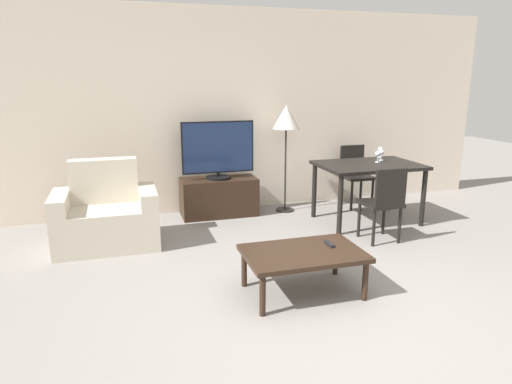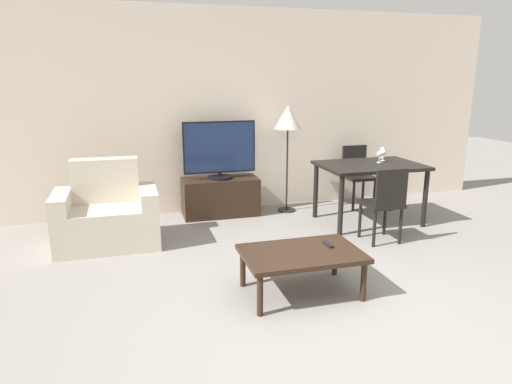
{
  "view_description": "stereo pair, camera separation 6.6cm",
  "coord_description": "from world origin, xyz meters",
  "px_view_note": "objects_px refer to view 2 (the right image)",
  "views": [
    {
      "loc": [
        -1.55,
        -2.74,
        1.81
      ],
      "look_at": [
        -0.23,
        1.66,
        0.65
      ],
      "focal_mm": 32.0,
      "sensor_mm": 36.0,
      "label": 1
    },
    {
      "loc": [
        -1.49,
        -2.76,
        1.81
      ],
      "look_at": [
        -0.23,
        1.66,
        0.65
      ],
      "focal_mm": 32.0,
      "sensor_mm": 36.0,
      "label": 2
    }
  ],
  "objects_px": {
    "dining_table": "(370,171)",
    "tv": "(219,150)",
    "dining_chair_far": "(357,172)",
    "wine_glass_left": "(383,153)",
    "armchair": "(107,216)",
    "dining_chair_near": "(385,201)",
    "remote_primary": "(328,244)",
    "tv_stand": "(220,197)",
    "wine_glass_right": "(382,150)",
    "coffee_table": "(302,256)",
    "wine_glass_center": "(379,155)",
    "floor_lamp": "(288,121)"
  },
  "relations": [
    {
      "from": "dining_table",
      "to": "tv",
      "type": "bearing_deg",
      "value": 155.26
    },
    {
      "from": "dining_chair_far",
      "to": "wine_glass_left",
      "type": "bearing_deg",
      "value": -85.65
    },
    {
      "from": "armchair",
      "to": "dining_chair_near",
      "type": "relative_size",
      "value": 1.26
    },
    {
      "from": "tv",
      "to": "remote_primary",
      "type": "xyz_separation_m",
      "value": [
        0.48,
        -2.38,
        -0.49
      ]
    },
    {
      "from": "armchair",
      "to": "dining_chair_far",
      "type": "relative_size",
      "value": 1.26
    },
    {
      "from": "tv_stand",
      "to": "wine_glass_right",
      "type": "height_order",
      "value": "wine_glass_right"
    },
    {
      "from": "dining_table",
      "to": "remote_primary",
      "type": "bearing_deg",
      "value": -129.14
    },
    {
      "from": "coffee_table",
      "to": "wine_glass_center",
      "type": "bearing_deg",
      "value": 44.79
    },
    {
      "from": "wine_glass_right",
      "to": "wine_glass_center",
      "type": "bearing_deg",
      "value": -126.58
    },
    {
      "from": "tv_stand",
      "to": "remote_primary",
      "type": "xyz_separation_m",
      "value": [
        0.48,
        -2.38,
        0.14
      ]
    },
    {
      "from": "dining_table",
      "to": "wine_glass_right",
      "type": "relative_size",
      "value": 8.59
    },
    {
      "from": "tv",
      "to": "wine_glass_center",
      "type": "xyz_separation_m",
      "value": [
        1.9,
        -0.76,
        -0.02
      ]
    },
    {
      "from": "remote_primary",
      "to": "wine_glass_right",
      "type": "distance_m",
      "value": 2.56
    },
    {
      "from": "coffee_table",
      "to": "wine_glass_left",
      "type": "bearing_deg",
      "value": 44.56
    },
    {
      "from": "coffee_table",
      "to": "wine_glass_center",
      "type": "height_order",
      "value": "wine_glass_center"
    },
    {
      "from": "floor_lamp",
      "to": "coffee_table",
      "type": "bearing_deg",
      "value": -106.7
    },
    {
      "from": "tv_stand",
      "to": "wine_glass_center",
      "type": "distance_m",
      "value": 2.14
    },
    {
      "from": "armchair",
      "to": "tv_stand",
      "type": "relative_size",
      "value": 1.08
    },
    {
      "from": "armchair",
      "to": "dining_chair_far",
      "type": "bearing_deg",
      "value": 11.38
    },
    {
      "from": "wine_glass_right",
      "to": "floor_lamp",
      "type": "bearing_deg",
      "value": 161.5
    },
    {
      "from": "floor_lamp",
      "to": "wine_glass_center",
      "type": "distance_m",
      "value": 1.27
    },
    {
      "from": "armchair",
      "to": "wine_glass_right",
      "type": "xyz_separation_m",
      "value": [
        3.54,
        0.29,
        0.53
      ]
    },
    {
      "from": "coffee_table",
      "to": "tv_stand",
      "type": "bearing_deg",
      "value": 94.74
    },
    {
      "from": "armchair",
      "to": "remote_primary",
      "type": "height_order",
      "value": "armchair"
    },
    {
      "from": "tv",
      "to": "floor_lamp",
      "type": "distance_m",
      "value": 0.99
    },
    {
      "from": "remote_primary",
      "to": "wine_glass_left",
      "type": "bearing_deg",
      "value": 48.13
    },
    {
      "from": "armchair",
      "to": "dining_table",
      "type": "relative_size",
      "value": 0.86
    },
    {
      "from": "dining_table",
      "to": "wine_glass_center",
      "type": "bearing_deg",
      "value": 18.68
    },
    {
      "from": "coffee_table",
      "to": "wine_glass_center",
      "type": "xyz_separation_m",
      "value": [
        1.7,
        1.69,
        0.52
      ]
    },
    {
      "from": "wine_glass_left",
      "to": "coffee_table",
      "type": "bearing_deg",
      "value": -135.44
    },
    {
      "from": "tv",
      "to": "dining_chair_far",
      "type": "bearing_deg",
      "value": -2.16
    },
    {
      "from": "tv_stand",
      "to": "coffee_table",
      "type": "bearing_deg",
      "value": -85.26
    },
    {
      "from": "tv_stand",
      "to": "dining_chair_far",
      "type": "bearing_deg",
      "value": -2.23
    },
    {
      "from": "coffee_table",
      "to": "wine_glass_left",
      "type": "relative_size",
      "value": 6.87
    },
    {
      "from": "coffee_table",
      "to": "wine_glass_left",
      "type": "xyz_separation_m",
      "value": [
        1.82,
        1.79,
        0.52
      ]
    },
    {
      "from": "armchair",
      "to": "wine_glass_left",
      "type": "bearing_deg",
      "value": 1.65
    },
    {
      "from": "coffee_table",
      "to": "tv",
      "type": "bearing_deg",
      "value": 94.74
    },
    {
      "from": "tv",
      "to": "dining_table",
      "type": "relative_size",
      "value": 0.76
    },
    {
      "from": "tv",
      "to": "floor_lamp",
      "type": "bearing_deg",
      "value": -3.77
    },
    {
      "from": "remote_primary",
      "to": "wine_glass_right",
      "type": "relative_size",
      "value": 1.03
    },
    {
      "from": "wine_glass_center",
      "to": "floor_lamp",
      "type": "bearing_deg",
      "value": 144.66
    },
    {
      "from": "dining_table",
      "to": "wine_glass_right",
      "type": "height_order",
      "value": "wine_glass_right"
    },
    {
      "from": "coffee_table",
      "to": "wine_glass_center",
      "type": "distance_m",
      "value": 2.45
    },
    {
      "from": "floor_lamp",
      "to": "remote_primary",
      "type": "height_order",
      "value": "floor_lamp"
    },
    {
      "from": "coffee_table",
      "to": "dining_chair_near",
      "type": "distance_m",
      "value": 1.62
    },
    {
      "from": "dining_table",
      "to": "coffee_table",
      "type": "bearing_deg",
      "value": -133.46
    },
    {
      "from": "remote_primary",
      "to": "wine_glass_center",
      "type": "relative_size",
      "value": 1.03
    },
    {
      "from": "dining_chair_far",
      "to": "wine_glass_center",
      "type": "relative_size",
      "value": 5.9
    },
    {
      "from": "armchair",
      "to": "dining_chair_near",
      "type": "xyz_separation_m",
      "value": [
        2.96,
        -0.79,
        0.16
      ]
    },
    {
      "from": "armchair",
      "to": "wine_glass_right",
      "type": "distance_m",
      "value": 3.6
    }
  ]
}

